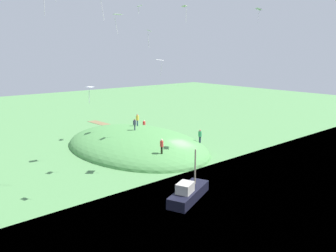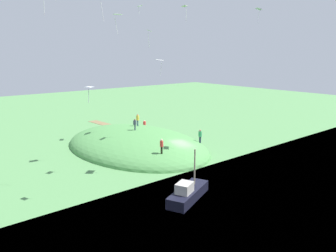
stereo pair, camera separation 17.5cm
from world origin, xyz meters
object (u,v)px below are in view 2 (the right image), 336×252
at_px(kite_10, 89,88).
at_px(kite_7, 185,7).
at_px(kite_0, 149,32).
at_px(kite_9, 160,61).
at_px(person_on_hilltop, 144,124).
at_px(kite_2, 259,10).
at_px(person_walking_path, 162,144).
at_px(kite_5, 43,0).
at_px(kite_1, 140,6).
at_px(boat_on_lake, 188,193).
at_px(kite_6, 100,0).
at_px(kite_8, 118,16).
at_px(person_with_child, 135,123).
at_px(person_watching_kites, 138,119).
at_px(person_near_shore, 200,135).

bearing_deg(kite_10, kite_7, -71.01).
xyz_separation_m(kite_0, kite_9, (-9.52, 5.80, -3.48)).
relative_size(person_on_hilltop, kite_2, 1.10).
distance_m(person_walking_path, kite_5, 18.96).
xyz_separation_m(person_on_hilltop, kite_2, (-22.75, 0.97, 16.40)).
xyz_separation_m(kite_5, kite_10, (-4.68, -1.61, -7.35)).
bearing_deg(kite_0, kite_5, 111.87).
bearing_deg(kite_2, kite_1, 12.17).
xyz_separation_m(boat_on_lake, kite_9, (6.88, -2.34, 11.47)).
bearing_deg(kite_6, boat_on_lake, -150.56).
distance_m(kite_2, kite_10, 20.62).
bearing_deg(kite_10, kite_9, -79.28).
distance_m(kite_8, kite_10, 12.77).
bearing_deg(kite_9, kite_7, -61.32).
xyz_separation_m(person_walking_path, kite_8, (4.28, 2.69, 14.22)).
relative_size(person_walking_path, kite_9, 1.09).
height_order(boat_on_lake, kite_7, kite_7).
relative_size(person_with_child, kite_0, 0.69).
bearing_deg(kite_6, kite_10, 128.77).
bearing_deg(kite_9, kite_8, 11.32).
distance_m(person_walking_path, kite_2, 18.17).
relative_size(kite_0, kite_1, 1.85).
bearing_deg(kite_2, person_walking_path, 55.87).
bearing_deg(person_on_hilltop, kite_1, 166.66).
relative_size(person_watching_kites, kite_0, 0.78).
relative_size(kite_0, kite_9, 1.41).
relative_size(boat_on_lake, kite_8, 2.71).
distance_m(kite_1, kite_7, 9.10).
xyz_separation_m(person_watching_kites, kite_7, (-9.13, -0.77, 14.69)).
relative_size(kite_2, kite_6, 0.76).
xyz_separation_m(boat_on_lake, kite_7, (10.55, -9.05, 17.52)).
height_order(person_with_child, person_near_shore, person_with_child).
bearing_deg(person_near_shore, person_with_child, 17.91).
relative_size(kite_1, kite_10, 0.91).
bearing_deg(kite_2, kite_6, 74.67).
height_order(person_with_child, person_walking_path, person_with_child).
bearing_deg(kite_8, person_watching_kites, -46.07).
xyz_separation_m(person_near_shore, kite_0, (5.84, 3.97, 13.44)).
bearing_deg(person_watching_kites, kite_0, 39.99).
relative_size(person_near_shore, kite_8, 0.85).
distance_m(person_on_hilltop, person_watching_kites, 8.12).
distance_m(kite_6, kite_8, 7.69).
distance_m(person_with_child, kite_7, 16.40).
relative_size(kite_2, kite_5, 1.03).
bearing_deg(kite_6, kite_8, -42.54).
height_order(kite_1, kite_7, kite_1).
bearing_deg(kite_0, kite_6, 127.20).
xyz_separation_m(person_near_shore, kite_7, (-0.01, 3.06, 16.01)).
height_order(kite_0, kite_1, kite_1).
bearing_deg(kite_7, person_with_child, 23.91).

